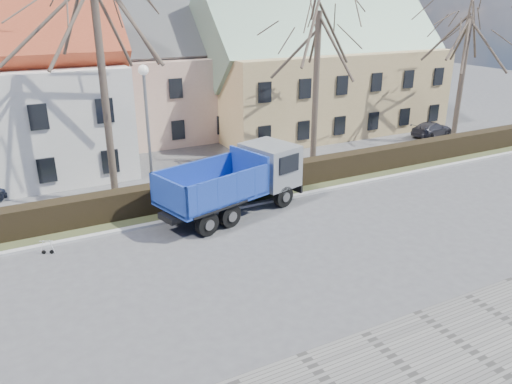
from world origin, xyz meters
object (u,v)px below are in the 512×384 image
cart_frame (41,247)px  parked_car_b (432,129)px  dump_truck (228,184)px  streetlight (149,137)px

cart_frame → parked_car_b: parked_car_b is taller
dump_truck → cart_frame: 8.40m
streetlight → cart_frame: size_ratio=9.49×
cart_frame → streetlight: bearing=28.8°
cart_frame → parked_car_b: bearing=13.1°
dump_truck → cart_frame: bearing=165.9°
parked_car_b → streetlight: bearing=89.2°
parked_car_b → cart_frame: bearing=93.5°
cart_frame → parked_car_b: (27.85, 6.49, 0.20)m
streetlight → cart_frame: 7.01m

